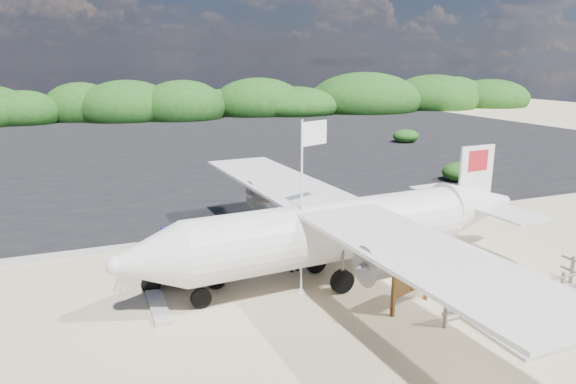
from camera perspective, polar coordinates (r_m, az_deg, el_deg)
name	(u,v)px	position (r m, az deg, el deg)	size (l,w,h in m)	color
ground	(284,277)	(18.44, -0.40, -9.45)	(160.00, 160.00, 0.00)	beige
asphalt_apron	(162,148)	(46.74, -13.85, 4.73)	(90.00, 50.00, 0.04)	#B2B2B2
lagoon	(4,302)	(19.00, -28.98, -10.61)	(9.00, 7.00, 0.40)	#B2B2B2
walkway_pad	(538,328)	(16.86, 26.01, -13.39)	(3.50, 2.50, 0.10)	#B2B2B2
vegetation_band	(134,120)	(71.40, -16.71, 7.72)	(124.00, 8.00, 4.40)	#B2B2B2
fence	(524,309)	(17.80, 24.74, -11.77)	(6.40, 2.00, 1.10)	#B2B2B2
baggage_cart	(185,283)	(18.35, -11.39, -9.88)	(2.97, 1.70, 1.49)	#0B28AA
flagpole	(301,292)	(17.35, 1.46, -11.06)	(1.14, 0.48, 5.72)	white
signboard	(409,307)	(16.78, 13.32, -12.38)	(1.92, 0.18, 1.58)	brown
crew_a	(164,244)	(20.03, -13.56, -5.64)	(0.54, 0.35, 1.47)	#1B144E
crew_b	(279,233)	(20.58, -1.02, -4.57)	(0.75, 0.58, 1.54)	#1B144E
crew_c	(295,248)	(18.64, 0.79, -6.28)	(1.02, 0.43, 1.74)	#1B144E
aircraft_large	(377,157)	(41.81, 9.88, 3.84)	(18.40, 18.40, 5.52)	#B2B2B2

